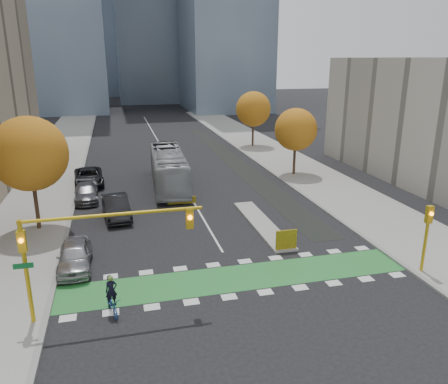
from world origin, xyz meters
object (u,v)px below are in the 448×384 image
tree_west (30,154)px  parked_car_b (116,207)px  tree_east_far (253,109)px  parked_car_d (89,177)px  parked_car_a (75,256)px  bus (169,168)px  parked_car_c (86,193)px  traffic_signal_west (83,239)px  hazard_board (286,240)px  tree_east_near (296,130)px  traffic_signal_east (427,229)px  cyclist (112,301)px

tree_west → parked_car_b: (5.50, 1.26, -4.75)m
tree_east_far → parked_car_d: bearing=-145.8°
parked_car_a → parked_car_b: 8.63m
bus → parked_car_c: 8.14m
bus → traffic_signal_west: bearing=-103.9°
tree_east_far → bus: size_ratio=0.60×
traffic_signal_west → parked_car_c: size_ratio=1.75×
hazard_board → tree_east_near: 19.93m
hazard_board → traffic_signal_east: (6.50, -4.71, 1.93)m
traffic_signal_east → cyclist: (-17.38, 0.01, -2.05)m
tree_west → tree_east_near: bearing=22.6°
tree_east_near → parked_car_b: bearing=-154.7°
parked_car_a → parked_car_d: size_ratio=0.81×
traffic_signal_east → parked_car_d: (-19.50, 23.91, -1.93)m
hazard_board → tree_west: bearing=154.0°
tree_west → tree_east_far: 35.73m
tree_east_near → cyclist: (-18.88, -22.50, -4.18)m
hazard_board → parked_car_c: bearing=132.8°
tree_east_near → traffic_signal_east: size_ratio=1.73×
hazard_board → parked_car_a: size_ratio=0.30×
traffic_signal_east → parked_car_b: (-17.00, 13.77, -1.87)m
tree_east_near → traffic_signal_west: size_ratio=0.83×
tree_east_far → parked_car_c: tree_east_far is taller
parked_car_a → parked_car_c: size_ratio=0.96×
tree_east_near → tree_east_far: tree_east_far is taller
tree_east_near → parked_car_b: size_ratio=1.35×
tree_east_far → parked_car_b: size_ratio=1.46×
tree_east_near → parked_car_d: tree_east_near is taller
parked_car_d → tree_east_near: bearing=-8.3°
parked_car_c → cyclist: bearing=-86.6°
cyclist → traffic_signal_west: bearing=166.5°
parked_car_a → parked_car_b: size_ratio=0.90×
hazard_board → parked_car_b: bearing=139.2°
parked_car_d → hazard_board: bearing=-60.3°
parked_car_d → parked_car_c: bearing=-94.4°
hazard_board → tree_west: tree_west is taller
tree_east_near → parked_car_c: (-21.00, -3.74, -4.16)m
cyclist → parked_car_b: cyclist is taller
cyclist → parked_car_d: (-2.12, 23.90, 0.13)m
tree_west → bus: tree_west is taller
cyclist → bus: bearing=61.6°
tree_east_far → traffic_signal_east: 38.64m
parked_car_c → parked_car_d: 5.14m
hazard_board → traffic_signal_east: 8.26m
parked_car_a → parked_car_b: (2.50, 8.26, 0.06)m
tree_west → parked_car_a: tree_west is taller
traffic_signal_east → parked_car_d: traffic_signal_east is taller
parked_car_c → parked_car_d: bearing=87.0°
hazard_board → cyclist: bearing=-156.6°
tree_east_far → cyclist: size_ratio=3.75×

